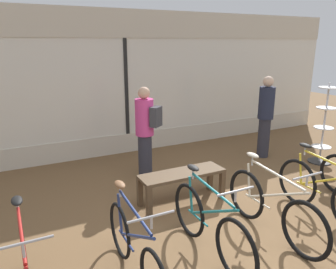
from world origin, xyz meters
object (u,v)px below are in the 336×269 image
Objects in this scene: bicycle_center_left at (209,225)px; customer_near_rack at (265,115)px; bicycle_left at (134,249)px; bicycle_center_right at (272,208)px; display_bench at (182,178)px; accessory_rack at (323,131)px; customer_by_window at (145,130)px; bicycle_right at (323,192)px.

bicycle_center_left is 0.94× the size of customer_near_rack.
bicycle_center_right reaches higher than bicycle_left.
display_bench is 2.98m from customer_near_rack.
customer_by_window is (-3.68, 0.93, 0.24)m from accessory_rack.
bicycle_left is 0.97× the size of customer_by_window.
customer_near_rack is (1.11, 2.45, 0.56)m from bicycle_right.
bicycle_left is 1.95m from bicycle_center_right.
accessory_rack reaches higher than bicycle_left.
bicycle_left is 0.94× the size of bicycle_center_right.
accessory_rack is (2.96, 1.61, 0.31)m from bicycle_center_right.
bicycle_center_right is at bearing -66.06° from display_bench.
customer_near_rack is (2.72, 1.10, 0.54)m from display_bench.
display_bench is at bearing 113.94° from bicycle_center_right.
accessory_rack is at bearing -14.13° from customer_by_window.
bicycle_center_right is 1.05× the size of accessory_rack.
customer_near_rack reaches higher than accessory_rack.
customer_by_window is (-1.73, 2.53, 0.54)m from bicycle_right.
bicycle_right reaches higher than bicycle_left.
bicycle_right reaches higher than bicycle_center_right.
bicycle_center_right is 3.38m from accessory_rack.
accessory_rack reaches higher than bicycle_center_right.
customer_near_rack is at bearing 22.07° from display_bench.
accessory_rack reaches higher than bicycle_center_left.
bicycle_center_right is at bearing -179.24° from bicycle_right.
bicycle_left is at bearing -161.78° from accessory_rack.
accessory_rack is at bearing -45.07° from customer_near_rack.
customer_by_window is (-0.12, 1.18, 0.52)m from display_bench.
accessory_rack reaches higher than display_bench.
customer_near_rack is at bearing -1.61° from customer_by_window.
customer_near_rack is 1.04× the size of customer_by_window.
bicycle_center_right is at bearing -151.42° from accessory_rack.
bicycle_center_right is at bearing -1.16° from bicycle_center_left.
customer_by_window reaches higher than bicycle_left.
bicycle_center_right reaches higher than bicycle_center_left.
accessory_rack is 3.81m from customer_by_window.
display_bench is at bearing -157.93° from customer_near_rack.
bicycle_center_left is 0.98m from bicycle_center_right.
customer_near_rack is (2.11, 2.46, 0.56)m from bicycle_center_right.
bicycle_left is 2.96m from bicycle_right.
bicycle_left is 1.20× the size of display_bench.
bicycle_left is 0.97m from bicycle_center_left.
bicycle_left is at bearing -134.68° from display_bench.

